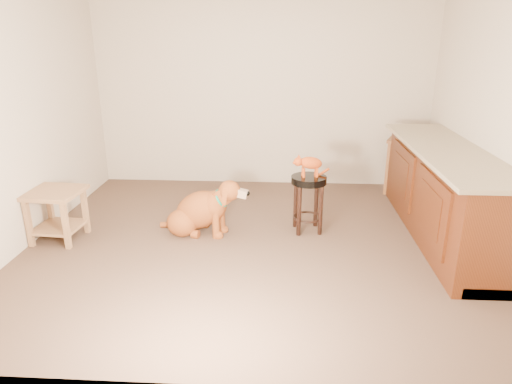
# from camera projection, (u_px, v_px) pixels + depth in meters

# --- Properties ---
(floor) EXTENTS (4.50, 4.00, 0.01)m
(floor) POSITION_uv_depth(u_px,v_px,m) (254.00, 243.00, 4.64)
(floor) COLOR #4E392B
(floor) RESTS_ON ground
(room_shell) EXTENTS (4.54, 4.04, 2.62)m
(room_shell) POSITION_uv_depth(u_px,v_px,m) (253.00, 73.00, 4.09)
(room_shell) COLOR beige
(room_shell) RESTS_ON ground
(cabinet_run) EXTENTS (0.70, 2.56, 0.94)m
(cabinet_run) POSITION_uv_depth(u_px,v_px,m) (444.00, 196.00, 4.67)
(cabinet_run) COLOR #4D210D
(cabinet_run) RESTS_ON ground
(padded_stool) EXTENTS (0.37, 0.37, 0.61)m
(padded_stool) POSITION_uv_depth(u_px,v_px,m) (308.00, 193.00, 4.79)
(padded_stool) COLOR black
(padded_stool) RESTS_ON ground
(wood_stool) EXTENTS (0.51, 0.51, 0.73)m
(wood_stool) POSITION_uv_depth(u_px,v_px,m) (402.00, 165.00, 5.98)
(wood_stool) COLOR brown
(wood_stool) RESTS_ON ground
(side_table) EXTENTS (0.55, 0.55, 0.53)m
(side_table) POSITION_uv_depth(u_px,v_px,m) (56.00, 208.00, 4.61)
(side_table) COLOR #946944
(side_table) RESTS_ON ground
(golden_retriever) EXTENTS (1.01, 0.56, 0.65)m
(golden_retriever) POSITION_uv_depth(u_px,v_px,m) (200.00, 211.00, 4.80)
(golden_retriever) COLOR brown
(golden_retriever) RESTS_ON ground
(tabby_kitten) EXTENTS (0.40, 0.19, 0.26)m
(tabby_kitten) POSITION_uv_depth(u_px,v_px,m) (309.00, 164.00, 4.69)
(tabby_kitten) COLOR #A43A10
(tabby_kitten) RESTS_ON padded_stool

